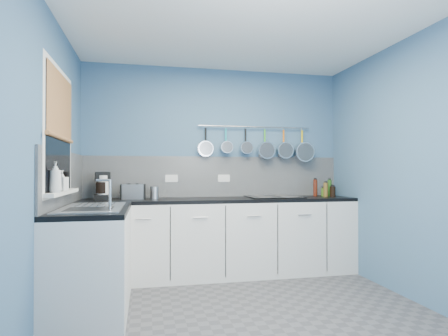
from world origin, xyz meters
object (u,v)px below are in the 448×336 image
object	(u,v)px
toaster	(133,192)
hob	(273,197)
soap_bottle_a	(55,177)
coffee_maker	(102,186)
paper_towel	(103,188)
soap_bottle_b	(62,181)
canister	(155,193)

from	to	relation	value
toaster	hob	distance (m)	1.67
soap_bottle_a	coffee_maker	distance (m)	1.30
soap_bottle_a	toaster	world-z (taller)	soap_bottle_a
toaster	soap_bottle_a	bearing A→B (deg)	-102.28
paper_towel	coffee_maker	distance (m)	0.03
soap_bottle_b	paper_towel	bearing A→B (deg)	78.45
coffee_maker	canister	xyz separation A→B (m)	(0.58, -0.01, -0.08)
coffee_maker	toaster	xyz separation A→B (m)	(0.33, 0.01, -0.07)
paper_towel	toaster	bearing A→B (deg)	4.54
soap_bottle_a	soap_bottle_b	xyz separation A→B (m)	(0.00, 0.23, -0.03)
soap_bottle_a	toaster	bearing A→B (deg)	67.53
soap_bottle_a	canister	world-z (taller)	soap_bottle_a
canister	soap_bottle_b	bearing A→B (deg)	-126.61
soap_bottle_b	hob	bearing A→B (deg)	25.09
paper_towel	coffee_maker	xyz separation A→B (m)	(-0.01, 0.02, 0.02)
coffee_maker	canister	distance (m)	0.58
toaster	canister	size ratio (longest dim) A/B	1.87
paper_towel	canister	distance (m)	0.57
coffee_maker	hob	world-z (taller)	coffee_maker
canister	coffee_maker	bearing A→B (deg)	178.64
paper_towel	soap_bottle_a	bearing A→B (deg)	-99.51
soap_bottle_a	soap_bottle_b	world-z (taller)	soap_bottle_a
soap_bottle_b	toaster	size ratio (longest dim) A/B	0.65
paper_towel	canister	xyz separation A→B (m)	(0.56, 0.01, -0.07)
hob	canister	bearing A→B (deg)	179.47
canister	hob	bearing A→B (deg)	-0.53
soap_bottle_b	paper_towel	size ratio (longest dim) A/B	0.64
soap_bottle_b	canister	world-z (taller)	soap_bottle_b
soap_bottle_a	paper_towel	world-z (taller)	soap_bottle_a
paper_towel	coffee_maker	size ratio (longest dim) A/B	0.87
paper_towel	hob	distance (m)	1.99
soap_bottle_a	paper_towel	bearing A→B (deg)	80.49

